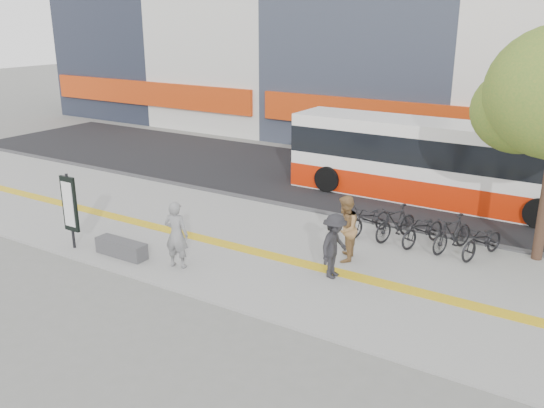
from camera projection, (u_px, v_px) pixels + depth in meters
The scene contains 12 objects.
ground at pixel (223, 264), 15.66m from camera, with size 120.00×120.00×0.00m, color slate.
sidewalk at pixel (254, 245), 16.85m from camera, with size 40.00×7.00×0.08m, color slate.
tactile_strip at pixel (244, 249), 16.43m from camera, with size 40.00×0.45×0.01m, color gold.
street at pixel (358, 184), 22.89m from camera, with size 40.00×8.00×0.06m, color black.
curb at pixel (311, 211), 19.66m from camera, with size 40.00×0.25×0.14m, color #343436.
bench at pixel (121, 248), 15.90m from camera, with size 1.60×0.45×0.45m, color #343436.
signboard at pixel (70, 205), 16.13m from camera, with size 0.55×0.10×2.20m.
bus at pixel (435, 164), 20.49m from camera, with size 10.60×2.51×2.82m.
bicycle_row at pixel (423, 229), 16.57m from camera, with size 4.53×1.91×1.05m.
seated_woman at pixel (176, 235), 15.00m from camera, with size 0.66×0.44×1.82m, color black.
pedestrian_tan at pixel (345, 229), 15.42m from camera, with size 0.89×0.69×1.82m, color olive.
pedestrian_dark at pixel (334, 246), 14.44m from camera, with size 1.09×0.63×1.69m, color black.
Camera 1 is at (8.74, -11.47, 6.44)m, focal length 37.98 mm.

